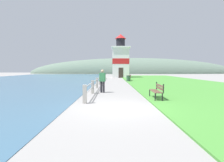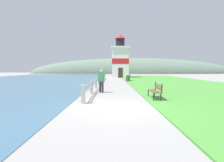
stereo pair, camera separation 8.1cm
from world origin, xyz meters
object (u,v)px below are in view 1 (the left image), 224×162
at_px(person_strolling, 102,80).
at_px(trash_bin, 128,79).
at_px(lighthouse, 120,60).
at_px(park_bench_midway, 128,77).
at_px(park_bench_near, 156,90).

bearing_deg(person_strolling, trash_bin, 1.38).
height_order(lighthouse, person_strolling, lighthouse).
bearing_deg(trash_bin, person_strolling, -104.58).
bearing_deg(trash_bin, lighthouse, 92.42).
bearing_deg(park_bench_midway, person_strolling, 76.95).
xyz_separation_m(park_bench_near, person_strolling, (-3.27, 2.84, 0.38)).
bearing_deg(park_bench_midway, trash_bin, 81.50).
distance_m(park_bench_near, lighthouse, 26.28).
relative_size(lighthouse, trash_bin, 10.48).
distance_m(park_bench_midway, trash_bin, 2.03).
bearing_deg(park_bench_midway, park_bench_near, 90.74).
height_order(park_bench_near, person_strolling, person_strolling).
relative_size(park_bench_midway, trash_bin, 2.32).
distance_m(park_bench_near, trash_bin, 14.16).
relative_size(person_strolling, trash_bin, 2.00).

